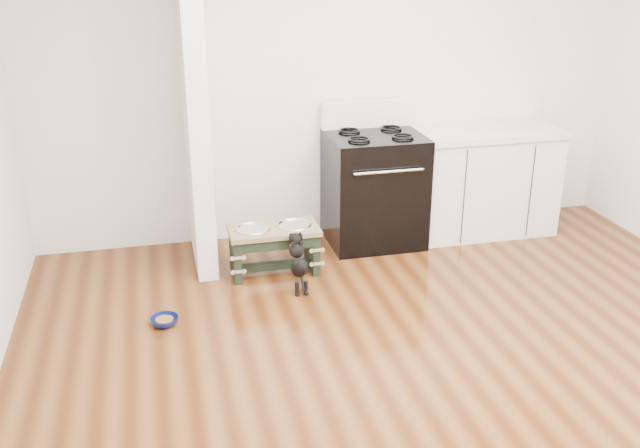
# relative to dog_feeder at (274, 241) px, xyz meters

# --- Properties ---
(ground) EXTENTS (5.00, 5.00, 0.00)m
(ground) POSITION_rel_dog_feeder_xyz_m (0.67, -1.73, -0.26)
(ground) COLOR #431F0C
(ground) RESTS_ON ground
(room_shell) EXTENTS (5.00, 5.00, 5.00)m
(room_shell) POSITION_rel_dog_feeder_xyz_m (0.67, -1.73, 1.36)
(room_shell) COLOR silver
(room_shell) RESTS_ON ground
(partition_wall) EXTENTS (0.15, 0.80, 2.70)m
(partition_wall) POSITION_rel_dog_feeder_xyz_m (-0.50, 0.37, 1.09)
(partition_wall) COLOR silver
(partition_wall) RESTS_ON ground
(oven_range) EXTENTS (0.76, 0.69, 1.14)m
(oven_range) POSITION_rel_dog_feeder_xyz_m (0.92, 0.43, 0.21)
(oven_range) COLOR black
(oven_range) RESTS_ON ground
(cabinet_run) EXTENTS (1.24, 0.64, 0.91)m
(cabinet_run) POSITION_rel_dog_feeder_xyz_m (1.90, 0.44, 0.19)
(cabinet_run) COLOR silver
(cabinet_run) RESTS_ON ground
(dog_feeder) EXTENTS (0.68, 0.36, 0.39)m
(dog_feeder) POSITION_rel_dog_feeder_xyz_m (0.00, 0.00, 0.00)
(dog_feeder) COLOR black
(dog_feeder) RESTS_ON ground
(puppy) EXTENTS (0.12, 0.35, 0.41)m
(puppy) POSITION_rel_dog_feeder_xyz_m (0.12, -0.31, -0.04)
(puppy) COLOR black
(puppy) RESTS_ON ground
(floor_bowl) EXTENTS (0.23, 0.23, 0.06)m
(floor_bowl) POSITION_rel_dog_feeder_xyz_m (-0.85, -0.62, -0.23)
(floor_bowl) COLOR #0B1650
(floor_bowl) RESTS_ON ground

